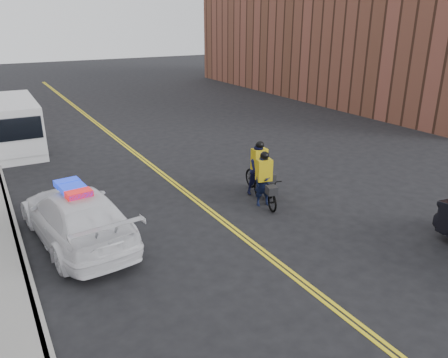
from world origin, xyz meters
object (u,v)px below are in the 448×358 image
cyclist_near (264,187)px  cyclist_far (259,173)px  cargo_van (14,126)px  police_cruiser (76,216)px

cyclist_near → cyclist_far: (0.48, 1.00, 0.12)m
cargo_van → cyclist_far: bearing=-54.8°
cargo_van → cyclist_far: size_ratio=2.94×
cargo_van → cyclist_near: size_ratio=2.83×
cargo_van → cyclist_near: cargo_van is taller
cargo_van → cyclist_near: (6.82, -11.74, -0.53)m
police_cruiser → cyclist_far: 6.79m
cargo_van → cyclist_far: cargo_van is taller
cargo_van → cyclist_far: 13.00m
police_cruiser → cyclist_near: cyclist_near is taller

